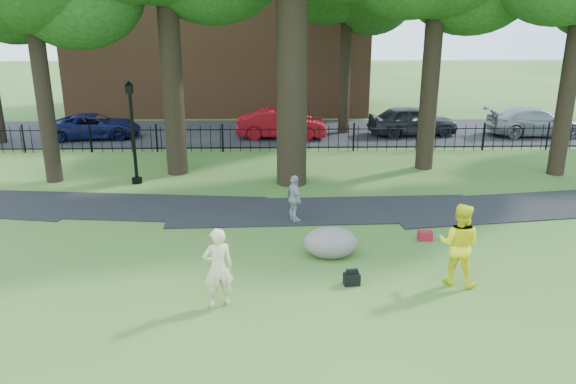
{
  "coord_description": "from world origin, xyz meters",
  "views": [
    {
      "loc": [
        -0.61,
        -13.14,
        6.22
      ],
      "look_at": [
        -0.25,
        2.0,
        1.28
      ],
      "focal_mm": 35.0,
      "sensor_mm": 36.0,
      "label": 1
    }
  ],
  "objects_px": {
    "red_sedan": "(282,124)",
    "lamppost": "(133,134)",
    "boulder": "(331,241)",
    "woman": "(218,268)",
    "man": "(459,244)"
  },
  "relations": [
    {
      "from": "man",
      "to": "boulder",
      "type": "height_order",
      "value": "man"
    },
    {
      "from": "woman",
      "to": "man",
      "type": "bearing_deg",
      "value": 170.97
    },
    {
      "from": "lamppost",
      "to": "red_sedan",
      "type": "bearing_deg",
      "value": 52.64
    },
    {
      "from": "woman",
      "to": "boulder",
      "type": "distance_m",
      "value": 3.77
    },
    {
      "from": "boulder",
      "to": "lamppost",
      "type": "height_order",
      "value": "lamppost"
    },
    {
      "from": "man",
      "to": "red_sedan",
      "type": "bearing_deg",
      "value": -48.83
    },
    {
      "from": "man",
      "to": "boulder",
      "type": "relative_size",
      "value": 1.4
    },
    {
      "from": "man",
      "to": "red_sedan",
      "type": "xyz_separation_m",
      "value": [
        -3.94,
        15.94,
        -0.26
      ]
    },
    {
      "from": "woman",
      "to": "red_sedan",
      "type": "distance_m",
      "value": 16.95
    },
    {
      "from": "boulder",
      "to": "woman",
      "type": "bearing_deg",
      "value": -136.2
    },
    {
      "from": "boulder",
      "to": "man",
      "type": "bearing_deg",
      "value": -30.29
    },
    {
      "from": "woman",
      "to": "boulder",
      "type": "bearing_deg",
      "value": -154.8
    },
    {
      "from": "woman",
      "to": "man",
      "type": "distance_m",
      "value": 5.61
    },
    {
      "from": "red_sedan",
      "to": "lamppost",
      "type": "bearing_deg",
      "value": 146.68
    },
    {
      "from": "boulder",
      "to": "red_sedan",
      "type": "bearing_deg",
      "value": 94.41
    }
  ]
}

